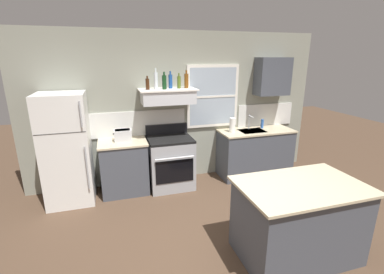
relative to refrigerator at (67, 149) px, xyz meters
name	(u,v)px	position (x,y,z in m)	size (l,w,h in m)	color
ground_plane	(224,250)	(1.90, -1.84, -0.88)	(16.00, 16.00, 0.00)	#4C3828
back_wall	(180,108)	(1.93, 0.39, 0.48)	(5.40, 0.11, 2.70)	gray
refrigerator	(67,149)	(0.00, 0.00, 0.00)	(0.70, 0.72, 1.75)	white
counter_left_of_stove	(124,167)	(0.85, 0.06, -0.42)	(0.79, 0.63, 0.91)	#474C56
toaster	(123,135)	(0.86, 0.10, 0.13)	(0.30, 0.20, 0.19)	silver
stove_range	(171,162)	(1.65, 0.02, -0.41)	(0.76, 0.69, 1.09)	#9EA0A5
range_hood_shelf	(168,96)	(1.65, 0.12, 0.75)	(0.96, 0.52, 0.24)	silver
bottle_brown_stout	(148,84)	(1.31, 0.09, 0.96)	(0.06, 0.06, 0.22)	#381E0F
bottle_clear_tall	(156,81)	(1.45, 0.07, 1.01)	(0.06, 0.06, 0.34)	silver
bottle_dark_green_wine	(164,82)	(1.59, 0.06, 0.99)	(0.07, 0.07, 0.28)	#143819
bottle_blue_liqueur	(170,81)	(1.71, 0.16, 0.99)	(0.07, 0.07, 0.29)	#1E478C
bottle_olive_oil_square	(179,82)	(1.85, 0.13, 0.98)	(0.06, 0.06, 0.25)	#4C601E
bottle_amber_wine	(186,81)	(1.98, 0.13, 1.00)	(0.07, 0.07, 0.30)	brown
counter_right_with_sink	(255,152)	(3.35, 0.06, -0.42)	(1.43, 0.63, 0.91)	#474C56
sink_faucet	(250,120)	(3.25, 0.16, 0.21)	(0.03, 0.17, 0.28)	silver
paper_towel_roll	(232,125)	(2.84, 0.06, 0.17)	(0.11, 0.11, 0.27)	white
dish_soap_bottle	(262,124)	(3.53, 0.16, 0.12)	(0.06, 0.06, 0.18)	blue
kitchen_island	(298,220)	(2.67, -2.14, -0.42)	(1.40, 0.90, 0.91)	#474C56
upper_cabinet_right	(272,76)	(3.70, 0.20, 1.02)	(0.64, 0.32, 0.70)	#474C56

